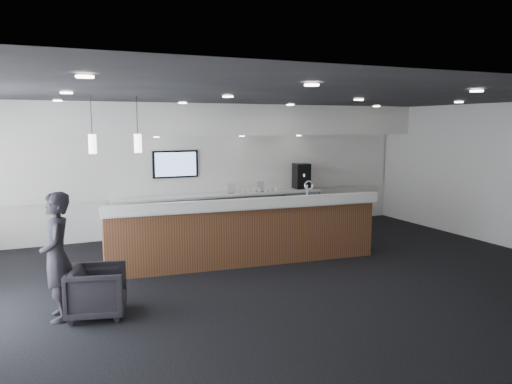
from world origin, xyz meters
name	(u,v)px	position (x,y,z in m)	size (l,w,h in m)	color
ground	(295,276)	(0.00, 0.00, 0.00)	(10.00, 10.00, 0.00)	black
ceiling	(297,96)	(0.00, 0.00, 3.00)	(10.00, 8.00, 0.02)	black
back_wall	(215,169)	(0.00, 4.00, 1.50)	(10.00, 0.02, 3.00)	white
right_wall	(509,176)	(5.00, 0.00, 1.50)	(0.02, 8.00, 3.00)	white
soffit_bulkhead	(222,120)	(0.00, 3.55, 2.65)	(10.00, 0.90, 0.70)	white
alcove_panel	(216,165)	(0.00, 3.97, 1.60)	(9.80, 0.06, 1.40)	white
back_credenza	(221,213)	(0.00, 3.64, 0.48)	(5.06, 0.66, 0.95)	gray
wall_tv	(175,164)	(-1.00, 3.91, 1.65)	(1.05, 0.08, 0.62)	black
pendant_left	(140,144)	(-2.40, 0.80, 2.25)	(0.12, 0.12, 0.30)	#FFEFC6
pendant_right	(93,144)	(-3.10, 0.80, 2.25)	(0.12, 0.12, 0.30)	#FFEFC6
ceiling_can_lights	(297,98)	(0.00, 0.00, 2.97)	(7.00, 5.00, 0.02)	white
service_counter	(244,232)	(-0.47, 1.12, 0.58)	(5.13, 1.27, 1.49)	#532A1B
coffee_machine	(301,176)	(2.17, 3.69, 1.26)	(0.41, 0.51, 0.63)	black
info_sign_left	(231,188)	(0.23, 3.56, 1.07)	(0.17, 0.02, 0.23)	silver
info_sign_right	(260,187)	(0.96, 3.54, 1.08)	(0.19, 0.02, 0.25)	silver
armchair	(97,291)	(-3.27, -0.47, 0.34)	(0.73, 0.75, 0.68)	black
lounge_guest	(57,257)	(-3.74, -0.38, 0.85)	(0.62, 0.41, 1.69)	black
cup_0	(276,189)	(1.36, 3.52, 0.99)	(0.09, 0.09, 0.09)	white
cup_1	(270,190)	(1.22, 3.52, 0.99)	(0.09, 0.09, 0.09)	white
cup_2	(265,190)	(1.08, 3.52, 0.99)	(0.09, 0.09, 0.09)	white
cup_3	(260,190)	(0.94, 3.52, 0.99)	(0.09, 0.09, 0.09)	white
cup_4	(254,190)	(0.80, 3.52, 0.99)	(0.09, 0.09, 0.09)	white
cup_5	(249,191)	(0.66, 3.52, 0.99)	(0.09, 0.09, 0.09)	white
cup_6	(244,191)	(0.52, 3.52, 0.99)	(0.09, 0.09, 0.09)	white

